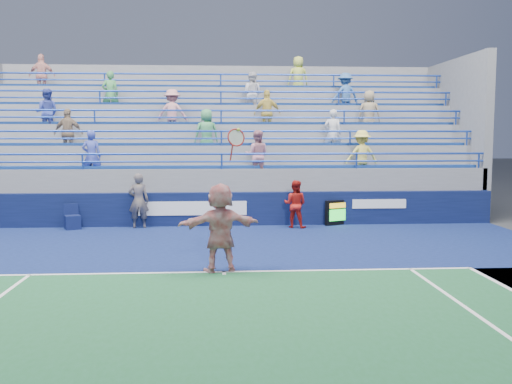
{
  "coord_description": "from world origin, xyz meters",
  "views": [
    {
      "loc": [
        -0.1,
        -12.06,
        2.94
      ],
      "look_at": [
        0.86,
        2.5,
        1.5
      ],
      "focal_mm": 40.0,
      "sensor_mm": 36.0,
      "label": 1
    }
  ],
  "objects": [
    {
      "name": "ground",
      "position": [
        0.0,
        0.0,
        0.0
      ],
      "size": [
        120.0,
        120.0,
        0.0
      ],
      "primitive_type": "plane",
      "color": "#333538"
    },
    {
      "name": "sponsor_wall",
      "position": [
        0.0,
        6.5,
        0.55
      ],
      "size": [
        18.0,
        0.32,
        1.1
      ],
      "color": "#091134",
      "rests_on": "ground"
    },
    {
      "name": "line_judge",
      "position": [
        -2.65,
        6.13,
        0.88
      ],
      "size": [
        0.67,
        0.46,
        1.77
      ],
      "primitive_type": "imported",
      "rotation": [
        0.0,
        0.0,
        3.2
      ],
      "color": "#151B3B",
      "rests_on": "ground"
    },
    {
      "name": "serve_speed_board",
      "position": [
        3.93,
        6.37,
        0.42
      ],
      "size": [
        1.15,
        0.61,
        0.83
      ],
      "color": "black",
      "rests_on": "ground"
    },
    {
      "name": "bleacher_stand",
      "position": [
        -0.0,
        10.27,
        1.55
      ],
      "size": [
        18.0,
        5.6,
        6.13
      ],
      "color": "slate",
      "rests_on": "ground"
    },
    {
      "name": "ball_girl",
      "position": [
        2.33,
        5.88,
        0.77
      ],
      "size": [
        0.91,
        0.82,
        1.53
      ],
      "primitive_type": "imported",
      "rotation": [
        0.0,
        0.0,
        2.76
      ],
      "color": "#A91913",
      "rests_on": "ground"
    },
    {
      "name": "tennis_player",
      "position": [
        -0.08,
        0.1,
        0.97
      ],
      "size": [
        1.88,
        0.94,
        3.11
      ],
      "color": "silver",
      "rests_on": "ground"
    },
    {
      "name": "judge_chair",
      "position": [
        -4.7,
        6.03,
        0.26
      ],
      "size": [
        0.6,
        0.61,
        0.8
      ],
      "color": "#0D1641",
      "rests_on": "ground"
    }
  ]
}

